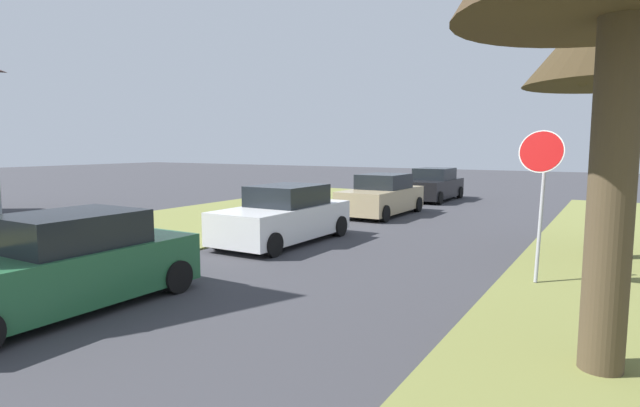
# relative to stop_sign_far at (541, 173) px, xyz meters

# --- Properties ---
(stop_sign_far) EXTENTS (0.82, 0.75, 2.91)m
(stop_sign_far) POSITION_rel_stop_sign_far_xyz_m (0.00, 0.00, 0.00)
(stop_sign_far) COLOR #9EA0A5
(stop_sign_far) RESTS_ON grass_verge_right
(street_tree_right_mid_b) EXTENTS (4.23, 4.23, 6.58)m
(street_tree_right_mid_b) POSITION_rel_stop_sign_far_xyz_m (1.18, 3.21, 3.13)
(street_tree_right_mid_b) COLOR #483D26
(street_tree_right_mid_b) RESTS_ON grass_verge_right
(parked_sedan_green) EXTENTS (1.96, 4.41, 1.57)m
(parked_sedan_green) POSITION_rel_stop_sign_far_xyz_m (-6.40, -5.51, -1.42)
(parked_sedan_green) COLOR #28663D
(parked_sedan_green) RESTS_ON ground
(parked_sedan_white) EXTENTS (1.96, 4.41, 1.57)m
(parked_sedan_white) POSITION_rel_stop_sign_far_xyz_m (-6.64, 1.09, -1.42)
(parked_sedan_white) COLOR white
(parked_sedan_white) RESTS_ON ground
(parked_sedan_tan) EXTENTS (1.96, 4.41, 1.57)m
(parked_sedan_tan) POSITION_rel_stop_sign_far_xyz_m (-6.59, 7.61, -1.42)
(parked_sedan_tan) COLOR tan
(parked_sedan_tan) RESTS_ON ground
(parked_sedan_black) EXTENTS (1.96, 4.41, 1.57)m
(parked_sedan_black) POSITION_rel_stop_sign_far_xyz_m (-6.58, 13.79, -1.42)
(parked_sedan_black) COLOR black
(parked_sedan_black) RESTS_ON ground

